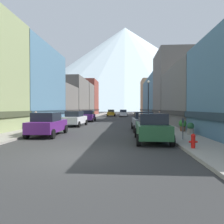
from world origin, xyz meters
TOP-DOWN VIEW (x-y plane):
  - ground_plane at (0.00, 0.00)m, footprint 400.00×400.00m
  - sidewalk_left at (-6.25, 35.00)m, footprint 2.50×100.00m
  - sidewalk_right at (6.25, 35.00)m, footprint 2.50×100.00m
  - storefront_left_1 at (-11.08, 17.40)m, footprint 7.47×12.10m
  - storefront_left_2 at (-10.82, 28.04)m, footprint 6.95×9.10m
  - storefront_left_3 at (-12.34, 38.75)m, footprint 9.98×11.62m
  - storefront_left_4 at (-11.00, 49.35)m, footprint 7.30×8.49m
  - storefront_left_5 at (-11.28, 58.87)m, footprint 7.87×9.93m
  - storefront_right_1 at (10.61, 16.05)m, footprint 6.51×12.51m
  - storefront_right_2 at (12.03, 27.07)m, footprint 9.36×8.80m
  - storefront_right_3 at (10.58, 35.89)m, footprint 6.45×8.77m
  - storefront_right_4 at (11.30, 47.59)m, footprint 7.90×13.55m
  - storefront_right_5 at (12.18, 59.89)m, footprint 9.67×10.05m
  - car_left_0 at (-3.80, 6.47)m, footprint 2.18×4.46m
  - car_left_1 at (-3.80, 14.86)m, footprint 2.24×4.48m
  - car_left_2 at (-3.80, 23.33)m, footprint 2.21×4.47m
  - car_right_0 at (3.80, 4.25)m, footprint 2.12×4.43m
  - car_right_1 at (3.80, 10.42)m, footprint 2.16×4.45m
  - car_driving_0 at (1.60, 42.65)m, footprint 2.06×4.40m
  - car_driving_1 at (-1.60, 44.65)m, footprint 2.06×4.40m
  - fire_hydrant_near at (5.45, 1.54)m, footprint 0.40×0.22m
  - parking_meter_near at (5.75, 4.41)m, footprint 0.14×0.10m
  - potted_plant_0 at (7.00, 6.85)m, footprint 0.51×0.51m
  - potted_plant_1 at (7.00, 8.99)m, footprint 0.64×0.64m
  - potted_plant_2 at (7.00, 19.83)m, footprint 0.56×0.56m
  - pedestrian_0 at (6.25, 27.76)m, footprint 0.36×0.36m
  - pedestrian_1 at (6.25, 16.23)m, footprint 0.36×0.36m
  - pedestrian_2 at (-6.25, 9.84)m, footprint 0.36×0.36m
  - streetlamp_right at (5.35, 20.16)m, footprint 0.36×0.36m
  - mountain_backdrop at (1.42, 260.00)m, footprint 285.06×285.06m

SIDE VIEW (x-z plane):
  - ground_plane at x=0.00m, z-range 0.00..0.00m
  - sidewalk_left at x=-6.25m, z-range 0.00..0.15m
  - sidewalk_right at x=6.25m, z-range 0.00..0.15m
  - fire_hydrant_near at x=5.45m, z-range 0.17..0.88m
  - potted_plant_0 at x=7.00m, z-range 0.15..1.04m
  - potted_plant_2 at x=7.00m, z-range 0.18..1.02m
  - potted_plant_1 at x=7.00m, z-range 0.22..1.19m
  - pedestrian_0 at x=6.25m, z-range 0.08..1.69m
  - pedestrian_1 at x=6.25m, z-range 0.09..1.71m
  - car_left_0 at x=-3.80m, z-range 0.01..1.79m
  - car_left_1 at x=-3.80m, z-range 0.01..1.79m
  - car_left_2 at x=-3.80m, z-range 0.01..1.79m
  - car_right_0 at x=3.80m, z-range 0.01..1.79m
  - car_right_1 at x=3.80m, z-range 0.01..1.79m
  - car_driving_0 at x=1.60m, z-range 0.01..1.79m
  - car_driving_1 at x=-1.60m, z-range 0.01..1.79m
  - pedestrian_2 at x=-6.25m, z-range 0.09..1.74m
  - parking_meter_near at x=5.75m, z-range 0.35..1.68m
  - storefront_left_2 at x=-10.82m, z-range -0.12..6.20m
  - storefront_right_1 at x=10.61m, z-range -0.13..6.81m
  - streetlamp_right at x=5.35m, z-range 1.06..6.92m
  - storefront_left_4 at x=-11.00m, z-range -0.16..8.98m
  - storefront_left_3 at x=-12.34m, z-range -0.16..9.03m
  - storefront_right_3 at x=10.58m, z-range -0.16..9.26m
  - storefront_right_4 at x=11.30m, z-range -0.16..9.35m
  - storefront_left_1 at x=-11.08m, z-range -0.17..10.00m
  - storefront_left_5 at x=-11.28m, z-range -0.18..11.35m
  - storefront_right_5 at x=12.18m, z-range -0.18..11.44m
  - storefront_right_2 at x=12.03m, z-range -0.18..11.55m
  - mountain_backdrop at x=1.42m, z-range 0.00..108.45m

